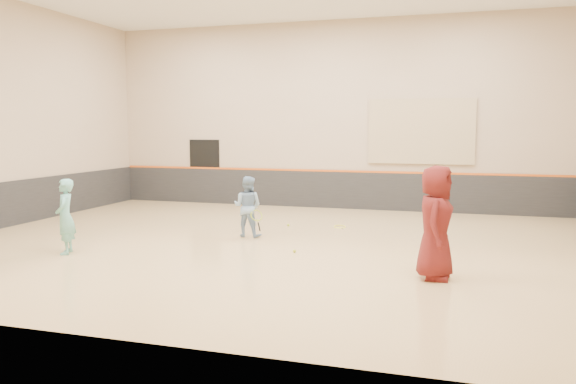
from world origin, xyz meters
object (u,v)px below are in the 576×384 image
(instructor, at_px, (248,206))
(spare_racket, at_px, (340,225))
(young_man, at_px, (436,223))
(girl, at_px, (65,217))

(instructor, height_order, spare_racket, instructor)
(young_man, xyz_separation_m, spare_racket, (-2.58, 4.51, -0.94))
(instructor, height_order, young_man, young_man)
(girl, relative_size, young_man, 0.79)
(instructor, xyz_separation_m, young_man, (4.47, -2.64, 0.26))
(young_man, height_order, spare_racket, young_man)
(girl, xyz_separation_m, spare_racket, (4.85, 4.70, -0.73))
(instructor, bearing_deg, spare_racket, -133.00)
(girl, distance_m, young_man, 7.43)
(young_man, relative_size, spare_racket, 2.82)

